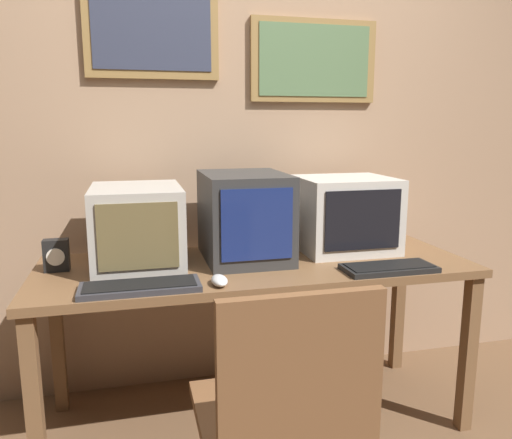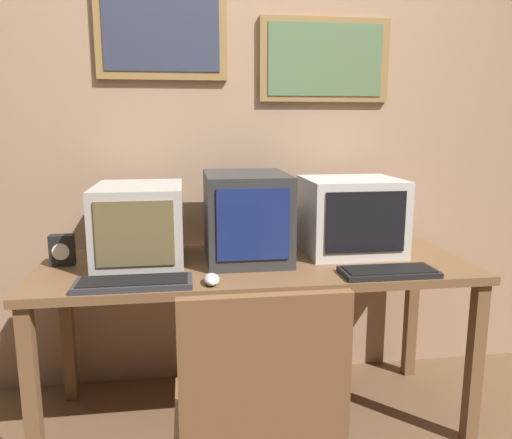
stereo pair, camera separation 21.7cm
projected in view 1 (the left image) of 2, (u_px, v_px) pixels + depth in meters
The scene contains 9 objects.
wall_back at pixel (234, 134), 2.55m from camera, with size 8.00×0.08×2.60m.
desk at pixel (256, 280), 2.22m from camera, with size 1.88×0.70×0.76m.
monitor_left at pixel (137, 226), 2.13m from camera, with size 0.37×0.47×0.34m.
monitor_center at pixel (244, 216), 2.25m from camera, with size 0.36×0.48×0.39m.
monitor_right at pixel (345, 214), 2.40m from camera, with size 0.44×0.40×0.35m.
keyboard_main at pixel (140, 287), 1.84m from camera, with size 0.44×0.17×0.03m.
keyboard_side at pixel (389, 268), 2.08m from camera, with size 0.39×0.17×0.03m.
mouse_near_keyboard at pixel (219, 280), 1.90m from camera, with size 0.06×0.12×0.04m.
desk_clock at pixel (56, 255), 2.07m from camera, with size 0.10×0.06×0.13m.
Camera 1 is at (-0.52, -1.11, 1.37)m, focal length 35.00 mm.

